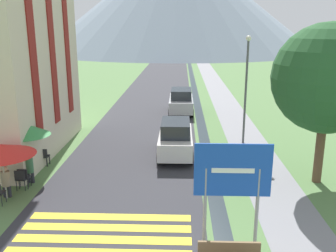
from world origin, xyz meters
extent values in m
plane|color=#517542|center=(0.00, 20.00, 0.00)|extent=(160.00, 160.00, 0.00)
cube|color=#2D2D33|center=(-2.50, 30.00, 0.00)|extent=(6.40, 60.00, 0.01)
cube|color=slate|center=(3.60, 30.00, 0.00)|extent=(2.20, 60.00, 0.01)
cube|color=black|center=(1.20, 30.00, 0.00)|extent=(0.60, 60.00, 0.00)
cube|color=yellow|center=(-2.50, 3.79, 0.01)|extent=(5.44, 0.44, 0.01)
cube|color=yellow|center=(-2.50, 4.49, 0.01)|extent=(5.44, 0.44, 0.01)
cube|color=yellow|center=(-2.50, 5.19, 0.01)|extent=(5.44, 0.44, 0.01)
cube|color=maroon|center=(-6.41, 9.57, 6.27)|extent=(0.06, 0.70, 9.41)
cube|color=maroon|center=(-6.41, 12.00, 6.27)|extent=(0.06, 0.70, 9.41)
cube|color=maroon|center=(-6.41, 14.43, 6.27)|extent=(0.06, 0.70, 9.41)
cylinder|color=gray|center=(0.58, 3.57, 1.23)|extent=(0.10, 0.10, 2.47)
cylinder|color=gray|center=(2.06, 3.57, 1.23)|extent=(0.10, 0.10, 2.47)
cube|color=#1947B7|center=(1.32, 3.55, 2.42)|extent=(2.17, 0.05, 1.55)
cube|color=white|center=(1.32, 3.52, 2.42)|extent=(1.19, 0.02, 0.14)
cube|color=brown|center=(1.20, 2.77, 0.43)|extent=(1.70, 0.08, 0.45)
cube|color=silver|center=(-0.40, 11.59, 0.72)|extent=(1.61, 4.01, 0.84)
cube|color=#23282D|center=(-0.40, 11.39, 1.48)|extent=(1.37, 2.20, 0.68)
cylinder|color=black|center=(-1.17, 12.83, 0.30)|extent=(0.18, 0.60, 0.60)
cylinder|color=black|center=(0.37, 12.83, 0.30)|extent=(0.18, 0.60, 0.60)
cylinder|color=black|center=(-1.17, 10.35, 0.30)|extent=(0.18, 0.60, 0.60)
cylinder|color=black|center=(0.37, 10.35, 0.30)|extent=(0.18, 0.60, 0.60)
cube|color=#B2B2B7|center=(-0.14, 21.11, 0.72)|extent=(1.71, 4.31, 0.84)
cube|color=#23282D|center=(-0.14, 20.89, 1.48)|extent=(1.45, 2.37, 0.68)
cylinder|color=black|center=(-0.96, 22.44, 0.30)|extent=(0.18, 0.60, 0.60)
cylinder|color=black|center=(0.67, 22.44, 0.30)|extent=(0.18, 0.60, 0.60)
cylinder|color=black|center=(-0.96, 19.77, 0.30)|extent=(0.18, 0.60, 0.60)
cylinder|color=black|center=(0.67, 19.77, 0.30)|extent=(0.18, 0.60, 0.60)
cube|color=#232328|center=(-6.42, 7.31, 0.45)|extent=(0.40, 0.40, 0.04)
cube|color=#232328|center=(-6.42, 7.13, 0.65)|extent=(0.40, 0.04, 0.40)
cylinder|color=#232328|center=(-6.59, 7.48, 0.23)|extent=(0.03, 0.03, 0.45)
cylinder|color=#232328|center=(-6.25, 7.48, 0.23)|extent=(0.03, 0.03, 0.45)
cylinder|color=#232328|center=(-6.59, 7.14, 0.23)|extent=(0.03, 0.03, 0.45)
cylinder|color=#232328|center=(-6.25, 7.14, 0.23)|extent=(0.03, 0.03, 0.45)
cube|color=#232328|center=(-6.49, 9.92, 0.45)|extent=(0.40, 0.40, 0.04)
cube|color=#232328|center=(-6.49, 9.74, 0.65)|extent=(0.40, 0.04, 0.40)
cylinder|color=#232328|center=(-6.66, 10.09, 0.23)|extent=(0.03, 0.03, 0.45)
cylinder|color=#232328|center=(-6.32, 10.09, 0.23)|extent=(0.03, 0.03, 0.45)
cylinder|color=#232328|center=(-6.66, 9.75, 0.23)|extent=(0.03, 0.03, 0.45)
cylinder|color=#232328|center=(-6.32, 9.75, 0.23)|extent=(0.03, 0.03, 0.45)
cube|color=#232328|center=(-6.38, 7.47, 0.45)|extent=(0.40, 0.40, 0.04)
cube|color=#232328|center=(-6.38, 7.29, 0.65)|extent=(0.40, 0.04, 0.40)
cylinder|color=#232328|center=(-6.55, 7.64, 0.23)|extent=(0.03, 0.03, 0.45)
cylinder|color=#232328|center=(-6.21, 7.64, 0.23)|extent=(0.03, 0.03, 0.45)
cylinder|color=#232328|center=(-6.55, 7.30, 0.23)|extent=(0.03, 0.03, 0.45)
cylinder|color=#232328|center=(-6.21, 7.30, 0.23)|extent=(0.03, 0.03, 0.45)
cylinder|color=#232328|center=(-6.56, 6.16, 0.23)|extent=(0.03, 0.03, 0.45)
cylinder|color=#232328|center=(-6.56, 5.82, 0.23)|extent=(0.03, 0.03, 0.45)
cube|color=#232328|center=(-6.46, 9.94, 0.45)|extent=(0.40, 0.40, 0.04)
cube|color=#232328|center=(-6.46, 9.76, 0.65)|extent=(0.40, 0.04, 0.40)
cylinder|color=#232328|center=(-6.63, 10.11, 0.23)|extent=(0.03, 0.03, 0.45)
cylinder|color=#232328|center=(-6.29, 10.11, 0.23)|extent=(0.03, 0.03, 0.45)
cylinder|color=#232328|center=(-6.63, 9.77, 0.23)|extent=(0.03, 0.03, 0.45)
cylinder|color=#232328|center=(-6.29, 9.77, 0.23)|extent=(0.03, 0.03, 0.45)
cylinder|color=#B7B2A8|center=(-6.69, 6.47, 1.02)|extent=(0.06, 0.06, 2.03)
cone|color=red|center=(-6.69, 6.47, 1.93)|extent=(2.46, 2.46, 0.42)
cylinder|color=#B7B2A8|center=(-6.63, 8.69, 1.09)|extent=(0.06, 0.06, 2.18)
cone|color=#338442|center=(-6.63, 8.69, 2.08)|extent=(1.94, 1.94, 0.50)
cylinder|color=#282833|center=(-6.80, 6.59, 0.23)|extent=(0.14, 0.14, 0.46)
cylinder|color=#282833|center=(-6.62, 6.59, 0.23)|extent=(0.14, 0.14, 0.46)
cylinder|color=gray|center=(-6.71, 6.59, 0.75)|extent=(0.32, 0.32, 0.58)
sphere|color=tan|center=(-6.71, 6.59, 1.14)|extent=(0.22, 0.22, 0.22)
cylinder|color=#282833|center=(-6.44, 7.95, 0.23)|extent=(0.14, 0.14, 0.46)
cylinder|color=#282833|center=(-6.26, 7.95, 0.23)|extent=(0.14, 0.14, 0.46)
cylinder|color=#386B47|center=(-6.35, 7.95, 0.76)|extent=(0.32, 0.32, 0.60)
sphere|color=tan|center=(-6.35, 7.95, 1.15)|extent=(0.22, 0.22, 0.22)
cylinder|color=#282833|center=(-7.18, 9.63, 0.47)|extent=(0.14, 0.14, 0.94)
cylinder|color=#282833|center=(-7.00, 9.63, 0.47)|extent=(0.14, 0.14, 0.94)
cylinder|color=#386B47|center=(-7.09, 9.63, 1.26)|extent=(0.32, 0.32, 0.65)
sphere|color=beige|center=(-7.09, 9.63, 1.69)|extent=(0.22, 0.22, 0.22)
cylinder|color=#515156|center=(3.33, 13.78, 2.78)|extent=(0.12, 0.12, 5.56)
sphere|color=silver|center=(3.33, 13.78, 5.68)|extent=(0.28, 0.28, 0.28)
cylinder|color=brown|center=(5.55, 8.50, 1.24)|extent=(0.36, 0.36, 2.49)
sphere|color=#235128|center=(5.55, 8.50, 4.33)|extent=(4.32, 4.32, 4.32)
camera|label=1|loc=(-0.14, -6.23, 6.30)|focal=40.00mm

